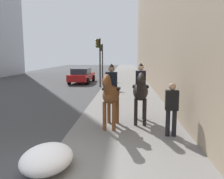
{
  "coord_description": "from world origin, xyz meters",
  "views": [
    {
      "loc": [
        -4.55,
        -1.9,
        2.66
      ],
      "look_at": [
        4.0,
        -1.39,
        1.4
      ],
      "focal_mm": 37.37,
      "sensor_mm": 36.0,
      "label": 1
    }
  ],
  "objects_px": {
    "pedestrian_greeting": "(172,106)",
    "traffic_light_near_curb": "(99,55)",
    "traffic_light_far_curb": "(102,56)",
    "mounted_horse_far": "(140,90)",
    "mounted_horse_near": "(111,93)",
    "car_near_lane": "(82,75)"
  },
  "relations": [
    {
      "from": "pedestrian_greeting",
      "to": "mounted_horse_near",
      "type": "bearing_deg",
      "value": 71.85
    },
    {
      "from": "traffic_light_far_curb",
      "to": "mounted_horse_far",
      "type": "bearing_deg",
      "value": -169.01
    },
    {
      "from": "pedestrian_greeting",
      "to": "traffic_light_near_curb",
      "type": "distance_m",
      "value": 12.91
    },
    {
      "from": "traffic_light_far_curb",
      "to": "traffic_light_near_curb",
      "type": "bearing_deg",
      "value": -176.38
    },
    {
      "from": "pedestrian_greeting",
      "to": "car_near_lane",
      "type": "relative_size",
      "value": 0.36
    },
    {
      "from": "pedestrian_greeting",
      "to": "traffic_light_far_curb",
      "type": "relative_size",
      "value": 0.44
    },
    {
      "from": "car_near_lane",
      "to": "pedestrian_greeting",
      "type": "bearing_deg",
      "value": -156.66
    },
    {
      "from": "mounted_horse_near",
      "to": "pedestrian_greeting",
      "type": "distance_m",
      "value": 2.13
    },
    {
      "from": "pedestrian_greeting",
      "to": "traffic_light_near_curb",
      "type": "relative_size",
      "value": 0.42
    },
    {
      "from": "mounted_horse_near",
      "to": "car_near_lane",
      "type": "distance_m",
      "value": 14.71
    },
    {
      "from": "car_near_lane",
      "to": "traffic_light_far_curb",
      "type": "relative_size",
      "value": 1.21
    },
    {
      "from": "mounted_horse_near",
      "to": "traffic_light_near_curb",
      "type": "height_order",
      "value": "traffic_light_near_curb"
    },
    {
      "from": "pedestrian_greeting",
      "to": "traffic_light_far_curb",
      "type": "distance_m",
      "value": 18.09
    },
    {
      "from": "mounted_horse_near",
      "to": "traffic_light_far_curb",
      "type": "bearing_deg",
      "value": -167.58
    },
    {
      "from": "mounted_horse_far",
      "to": "traffic_light_far_curb",
      "type": "xyz_separation_m",
      "value": [
        16.13,
        3.13,
        1.21
      ]
    },
    {
      "from": "mounted_horse_near",
      "to": "mounted_horse_far",
      "type": "distance_m",
      "value": 1.24
    },
    {
      "from": "car_near_lane",
      "to": "mounted_horse_far",
      "type": "bearing_deg",
      "value": -157.91
    },
    {
      "from": "mounted_horse_far",
      "to": "pedestrian_greeting",
      "type": "xyz_separation_m",
      "value": [
        -1.44,
        -0.88,
        -0.27
      ]
    },
    {
      "from": "mounted_horse_near",
      "to": "mounted_horse_far",
      "type": "xyz_separation_m",
      "value": [
        0.62,
        -1.07,
        0.01
      ]
    },
    {
      "from": "mounted_horse_far",
      "to": "pedestrian_greeting",
      "type": "distance_m",
      "value": 1.71
    },
    {
      "from": "traffic_light_near_curb",
      "to": "mounted_horse_near",
      "type": "bearing_deg",
      "value": -171.41
    },
    {
      "from": "car_near_lane",
      "to": "traffic_light_far_curb",
      "type": "distance_m",
      "value": 3.55
    }
  ]
}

